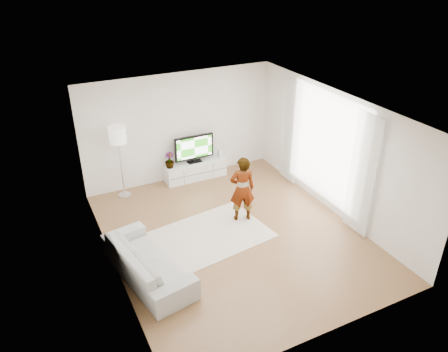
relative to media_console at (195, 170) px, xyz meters
name	(u,v)px	position (x,y,z in m)	size (l,w,h in m)	color
floor	(234,235)	(-0.29, -2.76, -0.23)	(6.00, 6.00, 0.00)	#A06E48
ceiling	(235,110)	(-0.29, -2.76, 2.57)	(6.00, 6.00, 0.00)	white
wall_left	(108,207)	(-2.79, -2.76, 1.17)	(0.02, 6.00, 2.80)	white
wall_right	(335,154)	(2.21, -2.76, 1.17)	(0.02, 6.00, 2.80)	white
wall_back	(180,127)	(-0.29, 0.24, 1.17)	(5.00, 0.02, 2.80)	white
wall_front	(331,265)	(-0.29, -5.76, 1.17)	(5.00, 0.02, 2.80)	white
window	(326,147)	(2.19, -2.46, 1.22)	(0.01, 2.60, 2.50)	white
curtain_near	(363,175)	(2.11, -3.76, 1.12)	(0.04, 0.70, 2.60)	white
curtain_far	(290,132)	(2.11, -1.16, 1.12)	(0.04, 0.70, 2.60)	white
media_console	(195,170)	(0.00, 0.00, 0.00)	(1.63, 0.46, 0.46)	white
television	(194,148)	(0.00, 0.03, 0.63)	(1.06, 0.21, 0.73)	black
game_console	(220,153)	(0.71, 0.00, 0.35)	(0.06, 0.18, 0.24)	white
potted_plant	(169,160)	(-0.69, 0.00, 0.44)	(0.23, 0.23, 0.41)	#3F7238
rug	(211,235)	(-0.71, -2.54, -0.22)	(2.34, 1.68, 0.01)	beige
player	(242,189)	(0.16, -2.28, 0.54)	(0.55, 0.36, 1.52)	#334772
sofa	(147,261)	(-2.31, -3.19, 0.10)	(2.24, 0.88, 0.65)	beige
floor_lamp	(118,138)	(-1.93, -0.06, 1.29)	(0.40, 0.40, 1.80)	silver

